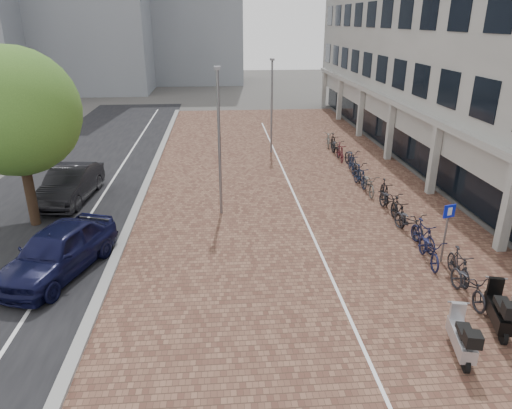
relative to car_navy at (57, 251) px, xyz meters
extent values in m
plane|color=#474442|center=(6.74, -3.63, -0.83)|extent=(140.00, 140.00, 0.00)
cube|color=brown|center=(8.74, 8.37, -0.82)|extent=(14.50, 42.00, 0.04)
cube|color=black|center=(-2.26, 8.37, -0.82)|extent=(8.00, 50.00, 0.03)
cube|color=gray|center=(1.64, 8.37, -0.76)|extent=(0.35, 42.00, 0.14)
cube|color=white|center=(-0.26, 8.37, -0.80)|extent=(0.12, 44.00, 0.00)
cube|color=white|center=(8.94, 8.37, -0.79)|extent=(0.10, 30.00, 0.00)
cube|color=#ACACA6|center=(19.74, 12.37, 7.67)|extent=(8.00, 40.00, 13.00)
cube|color=black|center=(16.34, 12.37, 0.87)|extent=(0.15, 38.00, 3.20)
cube|color=#ACACA6|center=(16.14, 12.37, 2.62)|extent=(1.60, 38.00, 0.30)
cube|color=#ACACA6|center=(15.54, 0.37, 0.87)|extent=(0.35, 0.35, 3.40)
cube|color=#ACACA6|center=(15.54, 6.37, 0.87)|extent=(0.35, 0.35, 3.40)
cube|color=#ACACA6|center=(15.54, 12.37, 0.87)|extent=(0.35, 0.35, 3.40)
cube|color=#ACACA6|center=(15.54, 18.37, 0.87)|extent=(0.35, 0.35, 3.40)
cube|color=#ACACA6|center=(15.54, 24.37, 0.87)|extent=(0.35, 0.35, 3.40)
cube|color=#ACACA6|center=(15.54, 30.37, 0.87)|extent=(0.35, 0.35, 3.40)
imported|color=black|center=(0.00, 0.00, 0.00)|extent=(3.46, 5.22, 1.65)
imported|color=black|center=(-1.53, 6.84, -0.03)|extent=(2.10, 4.97, 1.60)
cylinder|color=slate|center=(13.00, -0.33, 0.17)|extent=(0.07, 0.07, 1.99)
cube|color=#0E1CBB|center=(13.00, -0.36, 1.12)|extent=(0.45, 0.16, 0.45)
cylinder|color=gray|center=(5.41, 4.66, 2.25)|extent=(0.12, 0.12, 6.14)
cylinder|color=gray|center=(8.68, 14.38, 2.03)|extent=(0.12, 0.12, 5.70)
cylinder|color=#382619|center=(-2.26, 4.15, 0.73)|extent=(0.40, 0.40, 3.10)
sphere|color=#3E6422|center=(-2.26, 4.15, 3.83)|extent=(4.87, 4.87, 4.87)
sphere|color=#3E6422|center=(-1.70, 4.82, 3.16)|extent=(3.10, 3.10, 3.10)
imported|color=black|center=(12.72, -2.63, -0.31)|extent=(0.72, 1.98, 1.04)
imported|color=black|center=(13.00, -1.48, -0.30)|extent=(0.65, 1.78, 1.05)
imported|color=#141637|center=(12.53, -0.33, -0.31)|extent=(0.87, 2.03, 1.04)
imported|color=black|center=(12.79, 0.82, -0.30)|extent=(0.66, 1.79, 1.05)
imported|color=#222227|center=(12.72, 1.97, -0.31)|extent=(1.06, 2.07, 1.04)
imported|color=black|center=(12.71, 3.12, -0.30)|extent=(0.55, 1.76, 1.05)
imported|color=black|center=(12.74, 4.27, -0.31)|extent=(0.80, 2.01, 1.04)
imported|color=black|center=(12.93, 5.42, -0.30)|extent=(0.75, 1.80, 1.05)
imported|color=#4D4B46|center=(12.54, 6.57, -0.31)|extent=(0.78, 2.00, 1.04)
imported|color=black|center=(12.47, 7.72, -0.30)|extent=(0.63, 1.78, 1.05)
imported|color=black|center=(12.67, 8.87, -0.31)|extent=(0.87, 2.03, 1.04)
imported|color=black|center=(12.66, 10.02, -0.30)|extent=(0.68, 1.79, 1.05)
imported|color=black|center=(12.94, 11.17, -0.31)|extent=(0.77, 2.00, 1.04)
imported|color=#47131A|center=(12.61, 12.32, -0.30)|extent=(0.56, 1.76, 1.05)
imported|color=black|center=(12.64, 13.47, -0.31)|extent=(0.71, 1.98, 1.04)
imported|color=black|center=(12.73, 14.62, -0.30)|extent=(0.63, 1.78, 1.05)
imported|color=#64615B|center=(12.70, 15.77, -0.31)|extent=(1.06, 2.07, 1.04)
camera|label=1|loc=(5.41, -14.04, 7.06)|focal=32.52mm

